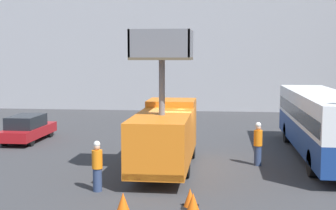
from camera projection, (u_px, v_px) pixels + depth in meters
name	position (u px, v px, depth m)	size (l,w,h in m)	color
ground_plane	(181.00, 165.00, 20.74)	(120.00, 120.00, 0.00)	#38383A
building_backdrop_far	(204.00, 28.00, 45.07)	(44.00, 10.00, 14.97)	#9E9EA3
utility_truck	(165.00, 132.00, 19.73)	(2.33, 7.23, 5.82)	orange
city_bus	(321.00, 119.00, 22.14)	(2.43, 12.08, 3.09)	navy
road_worker_near_truck	(97.00, 166.00, 16.65)	(0.38, 0.38, 1.83)	navy
road_worker_directing	(258.00, 144.00, 20.61)	(0.38, 0.38, 1.93)	navy
traffic_cone_near_truck	(193.00, 206.00, 13.99)	(0.66, 0.66, 0.76)	black
traffic_cone_mid_road	(190.00, 198.00, 14.95)	(0.54, 0.54, 0.62)	black
traffic_cone_far_side	(123.00, 206.00, 13.90)	(0.70, 0.70, 0.80)	black
parked_car_curbside	(27.00, 128.00, 26.42)	(1.73, 4.56, 1.50)	maroon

